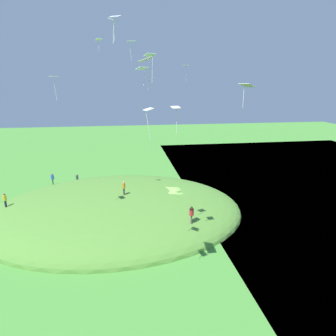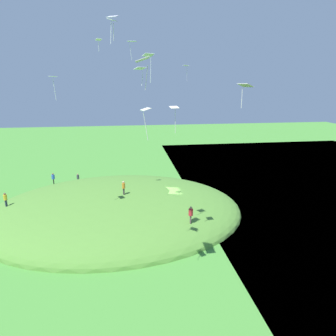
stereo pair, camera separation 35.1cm
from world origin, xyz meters
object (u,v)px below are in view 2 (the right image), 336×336
Objects in this scene: person_watching_kites at (5,198)px; kite_9 at (53,78)px; kite_10 at (112,21)px; kite_11 at (143,61)px; kite_8 at (112,19)px; kite_7 at (149,57)px; person_on_hilltop at (124,186)px; kite_6 at (132,42)px; kite_4 at (174,110)px; kite_5 at (186,66)px; kite_0 at (99,40)px; kite_1 at (245,86)px; mooring_post at (205,211)px; person_with_child at (78,177)px; kite_2 at (146,112)px; kite_3 at (140,69)px; person_near_shore at (191,213)px; person_walking_path at (53,177)px.

person_watching_kites is 0.82× the size of kite_9.
kite_10 is (-5.25, 0.12, 4.54)m from kite_9.
kite_9 is 1.11× the size of kite_11.
kite_7 is at bearing -121.00° from kite_8.
kite_6 reaches higher than person_on_hilltop.
kite_5 is (-4.88, -19.59, 4.45)m from kite_4.
kite_5 is (-11.23, -10.18, -1.82)m from kite_0.
kite_6 reaches higher than kite_4.
kite_11 is at bearing 24.09° from kite_1.
person_watching_kites is 23.61m from mooring_post.
person_with_child is at bearing -10.01° from kite_5.
kite_2 is 4.40m from kite_3.
kite_0 reaches higher than person_near_shore.
kite_8 is at bearing 59.00° from kite_7.
kite_7 is 1.02× the size of kite_9.
person_with_child is at bearing -172.36° from person_watching_kites.
person_walking_path is 25.16m from kite_10.
person_with_child is at bearing -46.00° from person_walking_path.
person_on_hilltop is 1.01× the size of person_watching_kites.
kite_10 is (-13.54, 6.60, 17.76)m from person_watching_kites.
kite_5 is 1.49× the size of kite_8.
person_watching_kites is at bearing -173.78° from person_with_child.
kite_2 reaches higher than kite_4.
kite_4 reaches higher than person_near_shore.
kite_9 is (3.58, 5.43, -3.80)m from kite_0.
kite_2 reaches higher than person_with_child.
person_with_child is 0.76× the size of kite_4.
kite_2 is at bearing 103.28° from kite_10.
kite_10 is (2.70, -3.86, 3.10)m from kite_7.
person_on_hilltop is at bearing -113.42° from person_near_shore.
mooring_post is (-7.18, -8.27, -16.80)m from kite_7.
kite_7 is 1.35× the size of kite_8.
kite_11 reaches higher than person_with_child.
mooring_post is (-9.71, 1.29, -3.24)m from person_on_hilltop.
kite_6 reaches higher than person_watching_kites.
kite_4 reaches higher than person_walking_path.
kite_4 reaches higher than person_on_hilltop.
kite_9 is (9.94, -3.98, 2.47)m from kite_4.
person_with_child is 0.93× the size of kite_1.
kite_11 is (-3.61, 14.75, -3.01)m from kite_0.
kite_1 is (-11.37, 11.29, -4.45)m from kite_0.
person_with_child is at bearing -71.58° from kite_11.
person_walking_path reaches higher than person_with_child.
person_near_shore is 19.04m from kite_8.
person_on_hilltop is 0.92× the size of kite_11.
kite_1 reaches higher than person_on_hilltop.
kite_8 is at bearing 52.02° from mooring_post.
kite_2 is 11.74m from kite_9.
kite_0 is at bearing -5.67° from mooring_post.
kite_0 is 10.64m from kite_7.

